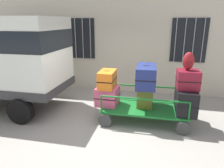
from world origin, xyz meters
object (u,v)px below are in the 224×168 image
at_px(luggage_cart, 144,109).
at_px(suitcase_left_bottom, 107,96).
at_px(suitcase_center_bottom, 186,100).
at_px(suitcase_left_middle, 107,79).
at_px(suitcase_center_middle, 188,79).
at_px(suitcase_midleft_middle, 146,76).
at_px(suitcase_midleft_bottom, 145,97).
at_px(backpack, 188,61).

relative_size(luggage_cart, suitcase_left_bottom, 3.55).
height_order(luggage_cart, suitcase_left_bottom, suitcase_left_bottom).
bearing_deg(luggage_cart, suitcase_center_bottom, -0.99).
distance_m(luggage_cart, suitcase_left_middle, 1.31).
distance_m(suitcase_center_bottom, suitcase_center_middle, 0.55).
xyz_separation_m(luggage_cart, suitcase_midleft_middle, (0.00, 0.03, 0.93)).
relative_size(suitcase_midleft_bottom, suitcase_midleft_middle, 0.58).
bearing_deg(suitcase_midleft_bottom, suitcase_left_bottom, -179.24).
xyz_separation_m(suitcase_left_bottom, suitcase_center_middle, (2.08, -0.02, 0.61)).
relative_size(suitcase_left_bottom, backpack, 1.48).
relative_size(suitcase_left_middle, suitcase_midleft_bottom, 1.20).
bearing_deg(backpack, suitcase_midleft_bottom, 178.98).
height_order(suitcase_center_bottom, backpack, backpack).
bearing_deg(backpack, suitcase_left_middle, -179.68).
bearing_deg(suitcase_center_bottom, backpack, -172.36).
relative_size(suitcase_left_middle, suitcase_midleft_middle, 0.69).
bearing_deg(suitcase_center_bottom, suitcase_midleft_bottom, 179.23).
bearing_deg(suitcase_center_bottom, suitcase_center_middle, -90.00).
relative_size(suitcase_center_middle, backpack, 1.28).
bearing_deg(suitcase_center_bottom, luggage_cart, 179.01).
bearing_deg(suitcase_left_bottom, suitcase_center_bottom, -0.01).
relative_size(suitcase_left_bottom, suitcase_midleft_middle, 0.63).
bearing_deg(suitcase_left_bottom, backpack, -0.12).
xyz_separation_m(suitcase_left_bottom, suitcase_left_middle, (-0.00, -0.02, 0.49)).
height_order(suitcase_left_bottom, suitcase_center_bottom, suitcase_center_bottom).
xyz_separation_m(luggage_cart, suitcase_left_bottom, (-1.04, -0.02, 0.31)).
height_order(suitcase_left_bottom, backpack, backpack).
bearing_deg(backpack, suitcase_midleft_middle, 176.95).
height_order(suitcase_left_bottom, suitcase_midleft_bottom, suitcase_midleft_bottom).
relative_size(luggage_cart, suitcase_center_middle, 4.10).
relative_size(suitcase_left_bottom, suitcase_center_bottom, 0.63).
distance_m(suitcase_left_bottom, suitcase_midleft_bottom, 1.04).
bearing_deg(suitcase_left_bottom, suitcase_midleft_middle, 2.73).
bearing_deg(suitcase_left_middle, suitcase_midleft_bottom, 1.62).
distance_m(suitcase_left_bottom, backpack, 2.31).
xyz_separation_m(suitcase_center_middle, backpack, (-0.03, 0.01, 0.46)).
relative_size(suitcase_center_bottom, suitcase_center_middle, 1.84).
relative_size(suitcase_midleft_middle, backpack, 2.34).
xyz_separation_m(suitcase_midleft_bottom, suitcase_center_bottom, (1.04, -0.01, 0.01)).
relative_size(luggage_cart, backpack, 5.24).
distance_m(luggage_cart, suitcase_center_middle, 1.39).
bearing_deg(luggage_cart, backpack, -1.25).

